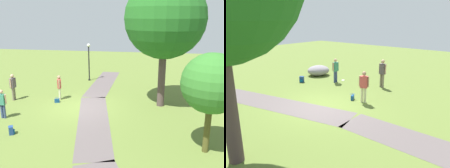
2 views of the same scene
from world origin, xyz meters
The scene contains 11 objects.
ground_plane centered at (0.00, 0.00, 0.00)m, with size 48.00×48.00×0.00m, color olive.
footpath_segment_near centered at (-6.00, 0.23, 0.00)m, with size 8.02×1.75×0.01m.
footpath_segment_mid centered at (1.89, 1.23, 0.00)m, with size 8.16×3.47×0.01m.
large_shade_tree centered at (-1.12, 4.77, 5.23)m, with size 4.66×4.66×7.59m.
young_tree_near_path centered at (4.19, 6.51, 2.89)m, with size 2.38×2.38×4.10m.
lamp_post centered at (-6.49, -1.14, 1.96)m, with size 0.28×0.28×3.13m.
woman_with_handbag centered at (-1.23, -1.80, 0.94)m, with size 0.49×0.35×1.63m.
man_near_boulder centered at (2.33, -3.68, 0.92)m, with size 0.25×0.52×1.60m.
passerby_on_path centered at (-0.59, -4.72, 1.02)m, with size 0.52×0.28×1.75m.
handbag_on_grass centered at (-0.57, -1.75, 0.14)m, with size 0.36×0.36×0.31m.
spare_backpack_on_lawn centered at (4.07, -2.21, 0.19)m, with size 0.34×0.35×0.40m.
Camera 1 is at (14.20, 4.30, 5.48)m, focal length 41.20 mm.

